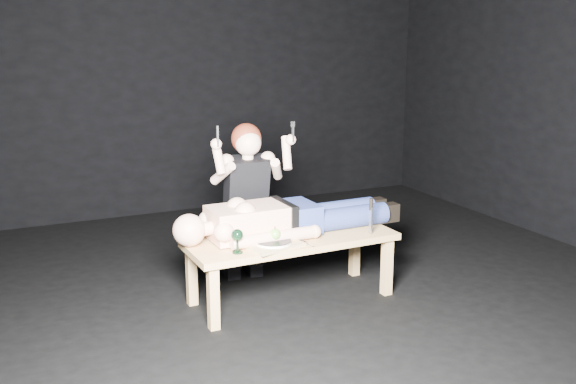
% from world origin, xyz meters
% --- Properties ---
extents(ground, '(5.00, 5.00, 0.00)m').
position_xyz_m(ground, '(0.00, 0.00, 0.00)').
color(ground, black).
rests_on(ground, ground).
extents(back_wall, '(5.00, 0.00, 5.00)m').
position_xyz_m(back_wall, '(0.00, 2.50, 1.50)').
color(back_wall, black).
rests_on(back_wall, ground).
extents(table, '(1.43, 0.56, 0.45)m').
position_xyz_m(table, '(-0.21, -0.11, 0.23)').
color(table, tan).
rests_on(table, ground).
extents(lying_man, '(1.47, 0.47, 0.27)m').
position_xyz_m(lying_man, '(-0.16, -0.01, 0.59)').
color(lying_man, '#F4B89B').
rests_on(lying_man, table).
extents(kneeling_woman, '(0.70, 0.77, 1.21)m').
position_xyz_m(kneeling_woman, '(-0.35, 0.40, 0.61)').
color(kneeling_woman, black).
rests_on(kneeling_woman, ground).
extents(serving_tray, '(0.39, 0.32, 0.02)m').
position_xyz_m(serving_tray, '(-0.40, -0.25, 0.46)').
color(serving_tray, tan).
rests_on(serving_tray, table).
extents(plate, '(0.28, 0.28, 0.02)m').
position_xyz_m(plate, '(-0.40, -0.25, 0.48)').
color(plate, white).
rests_on(plate, serving_tray).
extents(apple, '(0.08, 0.08, 0.08)m').
position_xyz_m(apple, '(-0.38, -0.24, 0.53)').
color(apple, '#57AF33').
rests_on(apple, plate).
extents(goblet, '(0.08, 0.08, 0.16)m').
position_xyz_m(goblet, '(-0.65, -0.27, 0.53)').
color(goblet, black).
rests_on(goblet, table).
extents(fork_flat, '(0.05, 0.15, 0.01)m').
position_xyz_m(fork_flat, '(-0.53, -0.28, 0.45)').
color(fork_flat, '#B2B2B7').
rests_on(fork_flat, table).
extents(knife_flat, '(0.03, 0.15, 0.01)m').
position_xyz_m(knife_flat, '(-0.18, -0.29, 0.45)').
color(knife_flat, '#B2B2B7').
rests_on(knife_flat, table).
extents(spoon_flat, '(0.11, 0.12, 0.01)m').
position_xyz_m(spoon_flat, '(-0.21, -0.22, 0.45)').
color(spoon_flat, '#B2B2B7').
rests_on(spoon_flat, table).
extents(carving_knife, '(0.03, 0.04, 0.25)m').
position_xyz_m(carving_knife, '(0.31, -0.28, 0.58)').
color(carving_knife, '#B2B2B7').
rests_on(carving_knife, table).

